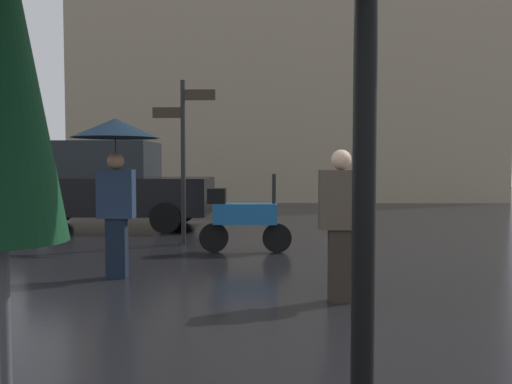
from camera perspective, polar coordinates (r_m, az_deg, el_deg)
pedestrian_with_umbrella at (r=6.52m, az=-15.14°, el=4.66°), size 1.04×1.04×1.94m
pedestrian_with_bag at (r=5.27m, az=9.45°, el=-2.60°), size 0.48×0.24×1.53m
parked_scooter at (r=8.18m, az=-1.50°, el=-2.77°), size 1.46×0.32×1.23m
parked_car_left at (r=11.90m, az=-16.28°, el=0.80°), size 4.51×2.06×1.88m
street_signpost at (r=9.05m, az=-7.96°, el=5.11°), size 1.08×0.08×2.82m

